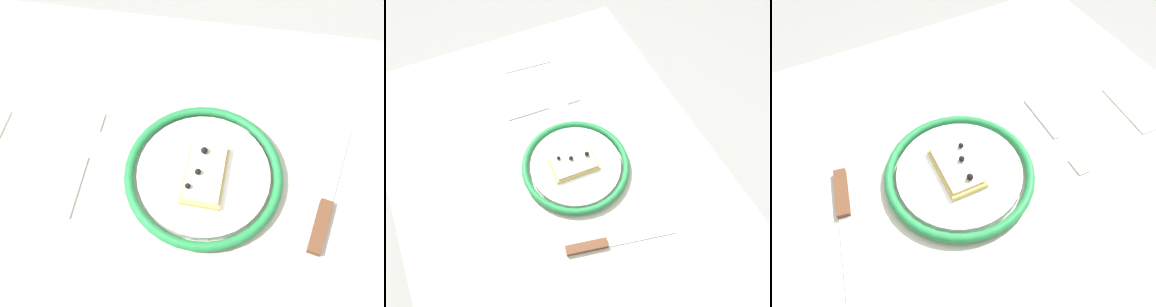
% 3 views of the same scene
% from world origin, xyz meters
% --- Properties ---
extents(ground_plane, '(6.00, 6.00, 0.00)m').
position_xyz_m(ground_plane, '(0.00, 0.00, 0.00)').
color(ground_plane, gray).
extents(dining_table, '(0.98, 0.75, 0.73)m').
position_xyz_m(dining_table, '(0.00, 0.00, 0.64)').
color(dining_table, '#BCB29E').
rests_on(dining_table, ground_plane).
extents(plate, '(0.25, 0.25, 0.02)m').
position_xyz_m(plate, '(0.01, 0.05, 0.74)').
color(plate, white).
rests_on(plate, dining_table).
extents(pizza_slice_near, '(0.07, 0.11, 0.03)m').
position_xyz_m(pizza_slice_near, '(0.01, 0.04, 0.75)').
color(pizza_slice_near, tan).
rests_on(pizza_slice_near, plate).
extents(knife, '(0.07, 0.24, 0.01)m').
position_xyz_m(knife, '(0.20, 0.02, 0.73)').
color(knife, silver).
rests_on(knife, dining_table).
extents(fork, '(0.03, 0.20, 0.00)m').
position_xyz_m(fork, '(-0.19, 0.04, 0.73)').
color(fork, silver).
rests_on(fork, dining_table).
extents(napkin, '(0.14, 0.14, 0.00)m').
position_xyz_m(napkin, '(-0.41, 0.06, 0.73)').
color(napkin, white).
rests_on(napkin, dining_table).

